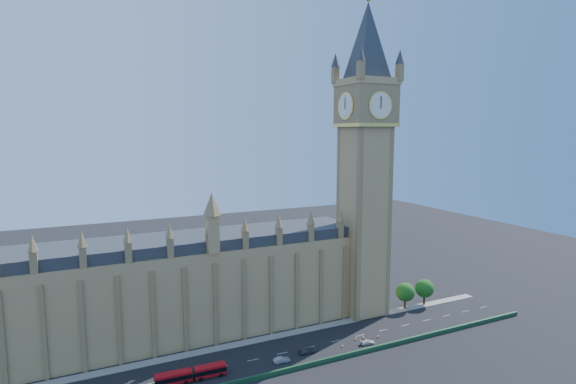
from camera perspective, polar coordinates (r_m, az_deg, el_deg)
name	(u,v)px	position (r m, az deg, el deg)	size (l,w,h in m)	color
ground	(268,357)	(121.17, -2.59, -20.15)	(400.00, 400.00, 0.00)	black
palace_westminster	(150,291)	(129.34, -17.06, -11.95)	(120.00, 20.00, 28.00)	tan
elizabeth_tower	(365,138)	(137.98, 9.78, 6.72)	(20.59, 20.59, 105.00)	tan
bridge_parapet	(283,371)	(113.63, -0.70, -21.81)	(160.00, 0.60, 1.20)	#1E4C2D
kerb_north	(254,341)	(129.02, -4.30, -18.31)	(160.00, 3.00, 0.16)	gray
tree_east_near	(406,292)	(152.29, 14.71, -12.13)	(6.00, 6.00, 8.50)	#382619
tree_east_far	(425,288)	(157.31, 16.99, -11.57)	(6.00, 6.00, 8.50)	#382619
red_bus	(191,375)	(112.81, -12.24, -21.73)	(16.25, 3.15, 2.75)	red
car_grey	(308,350)	(122.43, 2.53, -19.42)	(1.89, 4.69, 1.60)	#404248
car_silver	(282,360)	(118.19, -0.80, -20.53)	(1.45, 4.16, 1.37)	#95979B
car_white	(368,342)	(128.53, 10.08, -18.26)	(1.63, 4.02, 1.17)	silver
cone_a	(356,339)	(130.17, 8.61, -17.98)	(0.55, 0.55, 0.78)	black
cone_b	(342,346)	(126.10, 6.91, -18.83)	(0.57, 0.57, 0.79)	black
cone_c	(378,337)	(132.60, 11.35, -17.55)	(0.55, 0.55, 0.76)	black
cone_d	(363,338)	(131.42, 9.54, -17.76)	(0.56, 0.56, 0.68)	black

